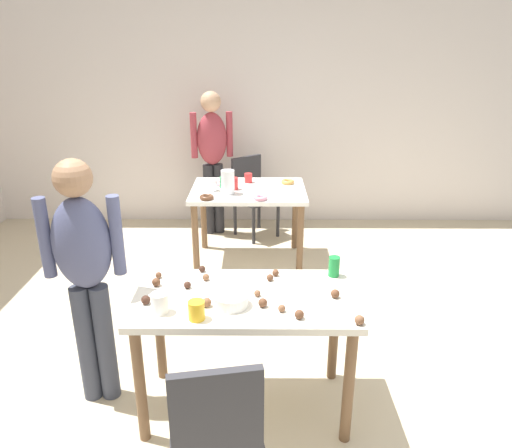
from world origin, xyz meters
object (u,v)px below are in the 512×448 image
person_girl_near (85,265)px  pitcher_far (228,182)px  mixing_bowl (231,300)px  dining_table_far (248,200)px  chair_far_table (252,191)px  dining_table_near (245,313)px  person_adult_far (212,151)px  chair_near_table (216,427)px  soda_can (334,266)px

person_girl_near → pitcher_far: person_girl_near is taller
person_girl_near → mixing_bowl: (0.82, -0.18, -0.11)m
dining_table_far → chair_far_table: 0.75m
dining_table_near → chair_far_table: (-0.00, 2.76, -0.14)m
dining_table_far → person_girl_near: size_ratio=0.71×
chair_far_table → mixing_bowl: size_ratio=4.68×
dining_table_near → person_adult_far: 2.84m
chair_far_table → person_adult_far: size_ratio=0.56×
chair_near_table → pitcher_far: pitcher_far is taller
dining_table_near → mixing_bowl: 0.19m
mixing_bowl → soda_can: size_ratio=1.52×
chair_far_table → dining_table_far: bearing=-91.9°
chair_near_table → pitcher_far: (-0.10, 2.57, 0.36)m
person_girl_near → mixing_bowl: person_girl_near is taller
dining_table_near → mixing_bowl: mixing_bowl is taller
pitcher_far → soda_can: bearing=-65.9°
dining_table_near → soda_can: (0.52, 0.24, 0.17)m
chair_far_table → person_girl_near: (-0.89, -2.68, 0.40)m
chair_far_table → pitcher_far: (-0.21, -0.88, 0.36)m
chair_near_table → person_girl_near: size_ratio=0.58×
dining_table_far → soda_can: (0.55, -1.78, 0.17)m
chair_near_table → person_girl_near: (-0.78, 0.78, 0.40)m
person_girl_near → chair_far_table: bearing=71.6°
dining_table_far → soda_can: size_ratio=8.75×
chair_near_table → person_adult_far: bearing=95.2°
person_girl_near → soda_can: person_girl_near is taller
pitcher_far → mixing_bowl: bearing=-86.0°
chair_far_table → person_girl_near: 2.85m
dining_table_near → pitcher_far: size_ratio=5.63×
dining_table_near → person_girl_near: person_girl_near is taller
dining_table_near → mixing_bowl: size_ratio=6.58×
dining_table_near → person_girl_near: 0.93m
dining_table_far → mixing_bowl: mixing_bowl is taller
person_adult_far → pitcher_far: size_ratio=7.21×
dining_table_far → chair_far_table: size_ratio=1.23×
mixing_bowl → dining_table_near: bearing=54.8°
chair_far_table → chair_near_table: bearing=-91.8°
person_girl_near → soda_can: bearing=6.7°
soda_can → pitcher_far: (-0.73, 1.63, 0.05)m
person_adult_far → person_girl_near: bearing=-99.7°
dining_table_near → soda_can: 0.60m
pitcher_far → person_girl_near: bearing=-110.9°
person_adult_far → soda_can: size_ratio=12.84×
chair_near_table → soda_can: size_ratio=7.13×
soda_can → chair_near_table: bearing=-123.8°
person_adult_far → pitcher_far: bearing=-76.4°
person_girl_near → pitcher_far: (0.68, 1.79, -0.04)m
chair_near_table → chair_far_table: size_ratio=1.00×
chair_near_table → person_adult_far: 3.53m
dining_table_far → mixing_bowl: size_ratio=5.75×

